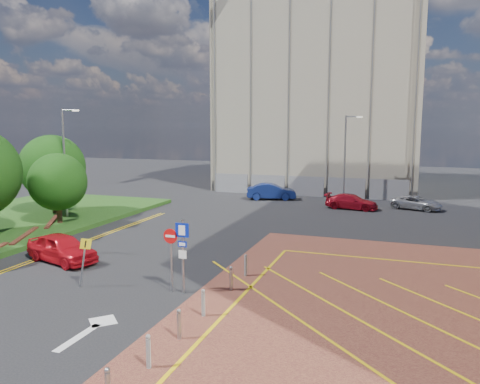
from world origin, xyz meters
The scene contains 14 objects.
ground centered at (0.00, 0.00, 0.00)m, with size 140.00×140.00×0.00m, color black.
tree_c centered at (-13.50, 10.00, 3.19)m, with size 4.00×4.00×4.90m.
tree_d centered at (-16.50, 13.00, 3.87)m, with size 5.00×5.00×6.08m.
lamp_left_far centered at (-14.42, 12.00, 4.66)m, with size 1.53×0.16×8.00m.
lamp_back centered at (4.08, 28.00, 4.36)m, with size 1.53×0.16×8.00m.
sign_cluster centered at (0.30, 0.98, 1.95)m, with size 1.17×0.12×3.20m.
warning_sign centered at (-3.87, 0.17, 1.43)m, with size 0.67×0.40×2.25m.
bollard_row centered at (2.30, -1.67, 0.47)m, with size 0.14×11.14×0.90m.
construction_building centered at (0.00, 40.00, 11.00)m, with size 21.20×19.20×22.00m, color #9E9581.
construction_fence centered at (1.00, 30.00, 1.00)m, with size 21.60×0.06×2.00m, color gray.
car_red_left centered at (-7.53, 3.08, 0.74)m, with size 1.75×4.36×1.49m, color red.
car_blue_back centered at (-2.70, 26.76, 0.77)m, with size 1.64×4.69×1.55m, color navy.
car_red_back centered at (5.14, 23.99, 0.64)m, with size 1.79×4.40×1.28m, color maroon.
car_silver_back centered at (10.35, 25.56, 0.58)m, with size 1.91×4.15×1.15m, color #A8A9B0.
Camera 1 is at (9.07, -16.29, 7.10)m, focal length 35.00 mm.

